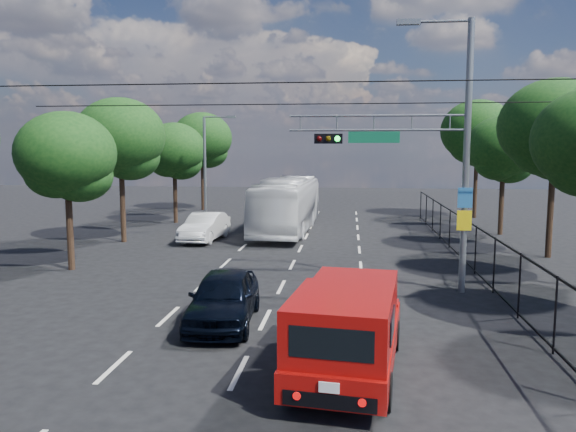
# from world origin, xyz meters

# --- Properties ---
(ground) EXTENTS (120.00, 120.00, 0.00)m
(ground) POSITION_xyz_m (0.00, 0.00, 0.00)
(ground) COLOR black
(ground) RESTS_ON ground
(lane_markings) EXTENTS (6.12, 38.00, 0.01)m
(lane_markings) POSITION_xyz_m (-0.00, 14.00, 0.01)
(lane_markings) COLOR beige
(lane_markings) RESTS_ON ground
(signal_mast) EXTENTS (6.43, 0.39, 9.50)m
(signal_mast) POSITION_xyz_m (5.28, 7.99, 5.24)
(signal_mast) COLOR slate
(signal_mast) RESTS_ON ground
(streetlight_left) EXTENTS (2.09, 0.22, 7.08)m
(streetlight_left) POSITION_xyz_m (-6.33, 22.00, 3.94)
(streetlight_left) COLOR slate
(streetlight_left) RESTS_ON ground
(utility_wires) EXTENTS (22.00, 5.04, 0.74)m
(utility_wires) POSITION_xyz_m (0.00, 8.83, 7.23)
(utility_wires) COLOR black
(utility_wires) RESTS_ON ground
(fence_right) EXTENTS (0.06, 34.03, 2.00)m
(fence_right) POSITION_xyz_m (7.60, 12.17, 1.03)
(fence_right) COLOR black
(fence_right) RESTS_ON ground
(tree_right_c) EXTENTS (5.10, 5.10, 8.29)m
(tree_right_c) POSITION_xyz_m (11.82, 15.02, 5.73)
(tree_right_c) COLOR black
(tree_right_c) RESTS_ON ground
(tree_right_d) EXTENTS (4.32, 4.32, 7.02)m
(tree_right_d) POSITION_xyz_m (11.42, 22.02, 4.85)
(tree_right_d) COLOR black
(tree_right_d) RESTS_ON ground
(tree_right_e) EXTENTS (5.28, 5.28, 8.58)m
(tree_right_e) POSITION_xyz_m (11.62, 30.02, 5.94)
(tree_right_e) COLOR black
(tree_right_e) RESTS_ON ground
(tree_left_b) EXTENTS (4.08, 4.08, 6.63)m
(tree_left_b) POSITION_xyz_m (-9.18, 10.02, 4.58)
(tree_left_b) COLOR black
(tree_left_b) RESTS_ON ground
(tree_left_c) EXTENTS (4.80, 4.80, 7.80)m
(tree_left_c) POSITION_xyz_m (-9.78, 17.02, 5.40)
(tree_left_c) COLOR black
(tree_left_c) RESTS_ON ground
(tree_left_d) EXTENTS (4.20, 4.20, 6.83)m
(tree_left_d) POSITION_xyz_m (-9.38, 25.02, 4.72)
(tree_left_d) COLOR black
(tree_left_d) RESTS_ON ground
(tree_left_e) EXTENTS (4.92, 4.92, 7.99)m
(tree_left_e) POSITION_xyz_m (-9.58, 33.02, 5.53)
(tree_left_e) COLOR black
(tree_left_e) RESTS_ON ground
(red_pickup) EXTENTS (2.74, 5.90, 2.12)m
(red_pickup) POSITION_xyz_m (2.49, 0.19, 1.13)
(red_pickup) COLOR black
(red_pickup) RESTS_ON ground
(navy_hatchback) EXTENTS (2.10, 4.65, 1.55)m
(navy_hatchback) POSITION_xyz_m (-1.16, 3.53, 0.78)
(navy_hatchback) COLOR black
(navy_hatchback) RESTS_ON ground
(white_bus) EXTENTS (3.19, 11.95, 3.30)m
(white_bus) POSITION_xyz_m (-1.33, 21.87, 1.65)
(white_bus) COLOR silver
(white_bus) RESTS_ON ground
(white_van) EXTENTS (1.96, 4.73, 1.52)m
(white_van) POSITION_xyz_m (-5.50, 17.95, 0.76)
(white_van) COLOR silver
(white_van) RESTS_ON ground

